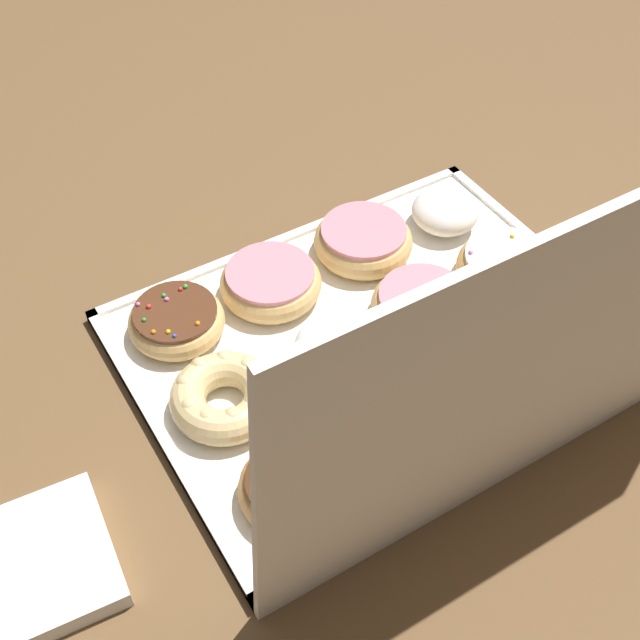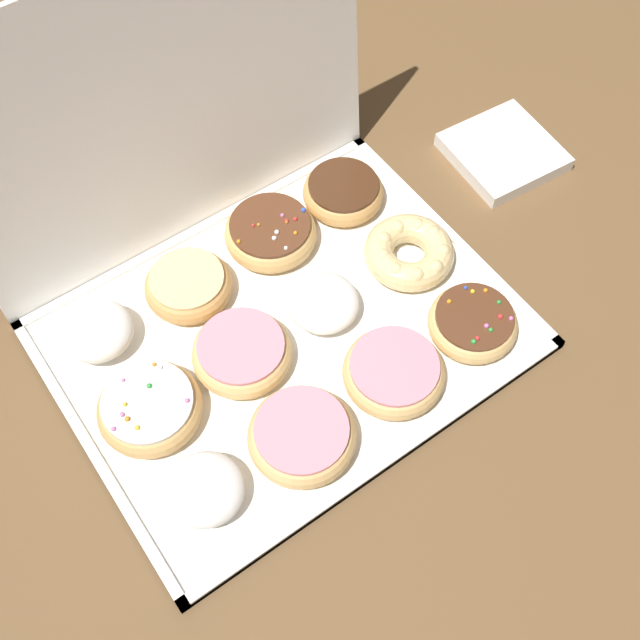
{
  "view_description": "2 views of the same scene",
  "coord_description": "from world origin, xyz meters",
  "px_view_note": "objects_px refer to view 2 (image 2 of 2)",
  "views": [
    {
      "loc": [
        0.38,
        0.5,
        0.72
      ],
      "look_at": [
        0.05,
        -0.04,
        0.03
      ],
      "focal_mm": 46.96,
      "sensor_mm": 36.0,
      "label": 1
    },
    {
      "loc": [
        -0.25,
        -0.42,
        0.84
      ],
      "look_at": [
        0.04,
        -0.02,
        0.03
      ],
      "focal_mm": 44.22,
      "sensor_mm": 36.0,
      "label": 2
    }
  ],
  "objects_px": {
    "pink_frosted_donut_5": "(243,354)",
    "napkin_stack": "(503,152)",
    "pink_frosted_donut_1": "(302,436)",
    "donut_box": "(286,337)",
    "cruller_donut_7": "(411,254)",
    "powdered_filled_donut_0": "(205,489)",
    "glazed_ring_donut_9": "(188,285)",
    "pink_frosted_donut_2": "(394,372)",
    "powdered_filled_donut_8": "(98,331)",
    "sprinkle_donut_10": "(270,232)",
    "sprinkle_donut_3": "(473,323)",
    "powdered_filled_donut_6": "(326,306)",
    "sprinkle_donut_4": "(150,408)",
    "chocolate_frosted_donut_11": "(343,192)"
  },
  "relations": [
    {
      "from": "donut_box",
      "to": "powdered_filled_donut_0",
      "type": "distance_m",
      "value": 0.22
    },
    {
      "from": "pink_frosted_donut_1",
      "to": "powdered_filled_donut_8",
      "type": "distance_m",
      "value": 0.28
    },
    {
      "from": "napkin_stack",
      "to": "powdered_filled_donut_0",
      "type": "bearing_deg",
      "value": -162.66
    },
    {
      "from": "pink_frosted_donut_5",
      "to": "napkin_stack",
      "type": "height_order",
      "value": "pink_frosted_donut_5"
    },
    {
      "from": "powdered_filled_donut_0",
      "to": "glazed_ring_donut_9",
      "type": "height_order",
      "value": "powdered_filled_donut_0"
    },
    {
      "from": "glazed_ring_donut_9",
      "to": "powdered_filled_donut_0",
      "type": "bearing_deg",
      "value": -116.48
    },
    {
      "from": "sprinkle_donut_4",
      "to": "napkin_stack",
      "type": "bearing_deg",
      "value": 6.61
    },
    {
      "from": "pink_frosted_donut_5",
      "to": "powdered_filled_donut_8",
      "type": "relative_size",
      "value": 1.38
    },
    {
      "from": "powdered_filled_donut_0",
      "to": "pink_frosted_donut_1",
      "type": "bearing_deg",
      "value": -4.18
    },
    {
      "from": "sprinkle_donut_3",
      "to": "sprinkle_donut_4",
      "type": "bearing_deg",
      "value": 161.4
    },
    {
      "from": "pink_frosted_donut_5",
      "to": "glazed_ring_donut_9",
      "type": "height_order",
      "value": "pink_frosted_donut_5"
    },
    {
      "from": "sprinkle_donut_10",
      "to": "napkin_stack",
      "type": "bearing_deg",
      "value": -9.42
    },
    {
      "from": "napkin_stack",
      "to": "powdered_filled_donut_6",
      "type": "bearing_deg",
      "value": -168.47
    },
    {
      "from": "donut_box",
      "to": "powdered_filled_donut_8",
      "type": "relative_size",
      "value": 6.22
    },
    {
      "from": "powdered_filled_donut_6",
      "to": "powdered_filled_donut_8",
      "type": "height_order",
      "value": "powdered_filled_donut_8"
    },
    {
      "from": "sprinkle_donut_10",
      "to": "powdered_filled_donut_6",
      "type": "bearing_deg",
      "value": -93.12
    },
    {
      "from": "cruller_donut_7",
      "to": "pink_frosted_donut_1",
      "type": "bearing_deg",
      "value": -154.16
    },
    {
      "from": "donut_box",
      "to": "cruller_donut_7",
      "type": "bearing_deg",
      "value": -1.34
    },
    {
      "from": "powdered_filled_donut_8",
      "to": "sprinkle_donut_4",
      "type": "bearing_deg",
      "value": -89.23
    },
    {
      "from": "pink_frosted_donut_2",
      "to": "napkin_stack",
      "type": "relative_size",
      "value": 0.86
    },
    {
      "from": "cruller_donut_7",
      "to": "powdered_filled_donut_8",
      "type": "distance_m",
      "value": 0.4
    },
    {
      "from": "napkin_stack",
      "to": "pink_frosted_donut_5",
      "type": "bearing_deg",
      "value": -171.41
    },
    {
      "from": "sprinkle_donut_3",
      "to": "powdered_filled_donut_8",
      "type": "relative_size",
      "value": 1.27
    },
    {
      "from": "powdered_filled_donut_0",
      "to": "napkin_stack",
      "type": "bearing_deg",
      "value": 17.34
    },
    {
      "from": "cruller_donut_7",
      "to": "glazed_ring_donut_9",
      "type": "height_order",
      "value": "cruller_donut_7"
    },
    {
      "from": "pink_frosted_donut_2",
      "to": "pink_frosted_donut_1",
      "type": "bearing_deg",
      "value": -178.29
    },
    {
      "from": "donut_box",
      "to": "sprinkle_donut_10",
      "type": "bearing_deg",
      "value": 63.58
    },
    {
      "from": "pink_frosted_donut_2",
      "to": "donut_box",
      "type": "bearing_deg",
      "value": 118.7
    },
    {
      "from": "pink_frosted_donut_1",
      "to": "napkin_stack",
      "type": "height_order",
      "value": "pink_frosted_donut_1"
    },
    {
      "from": "sprinkle_donut_3",
      "to": "sprinkle_donut_10",
      "type": "xyz_separation_m",
      "value": [
        -0.12,
        0.25,
        0.0
      ]
    },
    {
      "from": "sprinkle_donut_4",
      "to": "powdered_filled_donut_8",
      "type": "bearing_deg",
      "value": 90.77
    },
    {
      "from": "powdered_filled_donut_0",
      "to": "pink_frosted_donut_2",
      "type": "bearing_deg",
      "value": -1.08
    },
    {
      "from": "powdered_filled_donut_0",
      "to": "powdered_filled_donut_8",
      "type": "relative_size",
      "value": 0.99
    },
    {
      "from": "pink_frosted_donut_5",
      "to": "glazed_ring_donut_9",
      "type": "relative_size",
      "value": 1.09
    },
    {
      "from": "glazed_ring_donut_9",
      "to": "sprinkle_donut_10",
      "type": "bearing_deg",
      "value": 4.0
    },
    {
      "from": "sprinkle_donut_3",
      "to": "sprinkle_donut_10",
      "type": "distance_m",
      "value": 0.28
    },
    {
      "from": "pink_frosted_donut_2",
      "to": "powdered_filled_donut_8",
      "type": "bearing_deg",
      "value": 135.92
    },
    {
      "from": "powdered_filled_donut_8",
      "to": "chocolate_frosted_donut_11",
      "type": "bearing_deg",
      "value": 1.05
    },
    {
      "from": "pink_frosted_donut_2",
      "to": "powdered_filled_donut_8",
      "type": "relative_size",
      "value": 1.39
    },
    {
      "from": "sprinkle_donut_3",
      "to": "pink_frosted_donut_2",
      "type": "bearing_deg",
      "value": 178.85
    },
    {
      "from": "sprinkle_donut_10",
      "to": "chocolate_frosted_donut_11",
      "type": "xyz_separation_m",
      "value": [
        0.12,
        0.0,
        -0.0
      ]
    },
    {
      "from": "sprinkle_donut_3",
      "to": "sprinkle_donut_10",
      "type": "relative_size",
      "value": 0.91
    },
    {
      "from": "cruller_donut_7",
      "to": "donut_box",
      "type": "bearing_deg",
      "value": 178.66
    },
    {
      "from": "sprinkle_donut_3",
      "to": "cruller_donut_7",
      "type": "bearing_deg",
      "value": 88.72
    },
    {
      "from": "donut_box",
      "to": "napkin_stack",
      "type": "relative_size",
      "value": 3.84
    },
    {
      "from": "pink_frosted_donut_2",
      "to": "glazed_ring_donut_9",
      "type": "relative_size",
      "value": 1.09
    },
    {
      "from": "pink_frosted_donut_5",
      "to": "chocolate_frosted_donut_11",
      "type": "height_order",
      "value": "pink_frosted_donut_5"
    },
    {
      "from": "sprinkle_donut_3",
      "to": "powdered_filled_donut_6",
      "type": "bearing_deg",
      "value": 137.18
    },
    {
      "from": "powdered_filled_donut_8",
      "to": "chocolate_frosted_donut_11",
      "type": "xyz_separation_m",
      "value": [
        0.37,
        0.01,
        -0.01
      ]
    },
    {
      "from": "pink_frosted_donut_5",
      "to": "pink_frosted_donut_1",
      "type": "bearing_deg",
      "value": -91.27
    }
  ]
}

